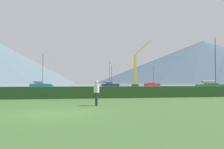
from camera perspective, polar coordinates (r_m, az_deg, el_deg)
The scene contains 12 objects.
ground_plane at distance 12.44m, azimuth -13.79°, elevation -8.88°, with size 1000.00×1000.00×0.00m, color #3D602D.
harbor_water at distance 149.33m, azimuth -10.46°, elevation -2.37°, with size 320.00×246.00×0.00m, color #8C9EA3.
hedge_line at distance 23.36m, azimuth -12.07°, elevation -4.17°, with size 80.00×1.20×1.13m, color #284C23.
sailboat_slip_0 at distance 87.24m, azimuth -0.35°, elevation -2.44°, with size 7.17×2.78×7.57m.
sailboat_slip_2 at distance 55.86m, azimuth 22.82°, elevation -2.56°, with size 8.07×3.06×11.07m.
sailboat_slip_3 at distance 100.96m, azimuth 9.50°, elevation -2.31°, with size 7.50×3.15×8.18m.
sailboat_slip_4 at distance 98.70m, azimuth -0.84°, elevation -2.35°, with size 7.15×2.54×10.03m.
sailboat_slip_6 at distance 78.02m, azimuth -16.36°, elevation -2.40°, with size 7.57×2.25×10.05m.
person_standing_walker at distance 15.89m, azimuth -3.68°, elevation -3.86°, with size 0.36×0.57×1.65m.
dock_crane at distance 82.41m, azimuth 5.65°, elevation 0.55°, with size 6.97×2.00×16.25m.
distant_hill_central_peak at distance 457.24m, azimuth 12.55°, elevation 1.21°, with size 245.01×245.01×50.43m, color #4C6070.
distant_hill_far_shoulder at distance 422.69m, azimuth 20.61°, elevation 2.78°, with size 351.49×351.49×68.90m, color #425666.
Camera 1 is at (0.77, -12.32, 1.54)m, focal length 38.77 mm.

